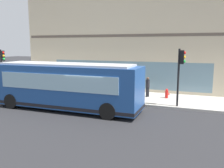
# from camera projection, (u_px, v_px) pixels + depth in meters

# --- Properties ---
(ground) EXTENTS (120.00, 120.00, 0.00)m
(ground) POSITION_uv_depth(u_px,v_px,m) (92.00, 112.00, 15.38)
(ground) COLOR #262628
(sidewalk_curb) EXTENTS (4.55, 40.00, 0.15)m
(sidewalk_curb) POSITION_uv_depth(u_px,v_px,m) (118.00, 96.00, 19.88)
(sidewalk_curb) COLOR #B2ADA3
(sidewalk_curb) RESTS_ON ground
(building_corner) EXTENTS (8.80, 20.79, 9.21)m
(building_corner) POSITION_uv_depth(u_px,v_px,m) (139.00, 41.00, 25.29)
(building_corner) COLOR beige
(building_corner) RESTS_ON ground
(city_bus_nearside) EXTENTS (2.61, 10.04, 3.07)m
(city_bus_nearside) POSITION_uv_depth(u_px,v_px,m) (66.00, 86.00, 15.90)
(city_bus_nearside) COLOR #1E478C
(city_bus_nearside) RESTS_ON ground
(traffic_light_near_corner) EXTENTS (0.32, 0.49, 3.86)m
(traffic_light_near_corner) POSITION_uv_depth(u_px,v_px,m) (181.00, 67.00, 15.89)
(traffic_light_near_corner) COLOR black
(traffic_light_near_corner) RESTS_ON sidewalk_curb
(traffic_light_down_block) EXTENTS (0.32, 0.49, 3.71)m
(traffic_light_down_block) POSITION_uv_depth(u_px,v_px,m) (2.00, 62.00, 21.41)
(traffic_light_down_block) COLOR black
(traffic_light_down_block) RESTS_ON sidewalk_curb
(fire_hydrant) EXTENTS (0.35, 0.35, 0.74)m
(fire_hydrant) POSITION_uv_depth(u_px,v_px,m) (167.00, 93.00, 18.76)
(fire_hydrant) COLOR red
(fire_hydrant) RESTS_ON sidewalk_curb
(pedestrian_by_light_pole) EXTENTS (0.32, 0.32, 1.59)m
(pedestrian_by_light_pole) POSITION_uv_depth(u_px,v_px,m) (148.00, 86.00, 19.14)
(pedestrian_by_light_pole) COLOR black
(pedestrian_by_light_pole) RESTS_ON sidewalk_curb
(pedestrian_near_building_entrance) EXTENTS (0.32, 0.32, 1.76)m
(pedestrian_near_building_entrance) POSITION_uv_depth(u_px,v_px,m) (123.00, 85.00, 18.93)
(pedestrian_near_building_entrance) COLOR #99994C
(pedestrian_near_building_entrance) RESTS_ON sidewalk_curb
(newspaper_vending_box) EXTENTS (0.44, 0.42, 0.90)m
(newspaper_vending_box) POSITION_uv_depth(u_px,v_px,m) (95.00, 92.00, 19.03)
(newspaper_vending_box) COLOR #BF3F19
(newspaper_vending_box) RESTS_ON sidewalk_curb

